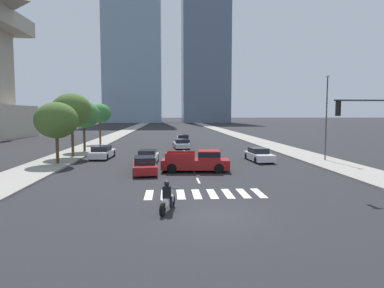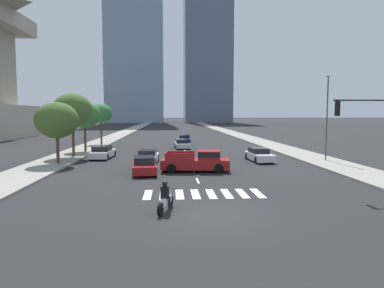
# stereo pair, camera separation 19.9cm
# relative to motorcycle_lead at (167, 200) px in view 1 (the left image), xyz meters

# --- Properties ---
(ground_plane) EXTENTS (800.00, 800.00, 0.00)m
(ground_plane) POSITION_rel_motorcycle_lead_xyz_m (2.11, -0.72, -0.58)
(ground_plane) COLOR #232326
(sidewalk_east) EXTENTS (4.00, 260.00, 0.15)m
(sidewalk_east) POSITION_rel_motorcycle_lead_xyz_m (14.79, 29.28, -0.51)
(sidewalk_east) COLOR gray
(sidewalk_east) RESTS_ON ground
(sidewalk_west) EXTENTS (4.00, 260.00, 0.15)m
(sidewalk_west) POSITION_rel_motorcycle_lead_xyz_m (-10.58, 29.28, -0.51)
(sidewalk_west) COLOR gray
(sidewalk_west) RESTS_ON ground
(crosswalk_near) EXTENTS (6.75, 2.44, 0.01)m
(crosswalk_near) POSITION_rel_motorcycle_lead_xyz_m (2.11, 3.54, -0.58)
(crosswalk_near) COLOR silver
(crosswalk_near) RESTS_ON ground
(lane_divider_center) EXTENTS (0.14, 50.00, 0.01)m
(lane_divider_center) POSITION_rel_motorcycle_lead_xyz_m (2.11, 31.54, -0.58)
(lane_divider_center) COLOR silver
(lane_divider_center) RESTS_ON ground
(motorcycle_lead) EXTENTS (0.92, 2.05, 1.49)m
(motorcycle_lead) POSITION_rel_motorcycle_lead_xyz_m (0.00, 0.00, 0.00)
(motorcycle_lead) COLOR black
(motorcycle_lead) RESTS_ON ground
(pickup_truck) EXTENTS (5.48, 2.49, 1.67)m
(pickup_truck) POSITION_rel_motorcycle_lead_xyz_m (2.49, 11.41, 0.23)
(pickup_truck) COLOR maroon
(pickup_truck) RESTS_ON ground
(sedan_white_0) EXTENTS (2.15, 4.73, 1.30)m
(sedan_white_0) POSITION_rel_motorcycle_lead_xyz_m (-6.67, 20.24, 0.01)
(sedan_white_0) COLOR silver
(sedan_white_0) RESTS_ON ground
(sedan_silver_1) EXTENTS (2.13, 4.57, 1.25)m
(sedan_silver_1) POSITION_rel_motorcycle_lead_xyz_m (1.87, 30.05, -0.01)
(sedan_silver_1) COLOR #B7BABF
(sedan_silver_1) RESTS_ON ground
(sedan_white_2) EXTENTS (2.04, 4.59, 1.28)m
(sedan_white_2) POSITION_rel_motorcycle_lead_xyz_m (8.81, 16.96, 0.01)
(sedan_white_2) COLOR silver
(sedan_white_2) RESTS_ON ground
(sedan_blue_3) EXTENTS (1.82, 4.62, 1.38)m
(sedan_blue_3) POSITION_rel_motorcycle_lead_xyz_m (2.43, 36.88, 0.05)
(sedan_blue_3) COLOR navy
(sedan_blue_3) RESTS_ON ground
(sedan_white_4) EXTENTS (1.92, 4.56, 1.25)m
(sedan_white_4) POSITION_rel_motorcycle_lead_xyz_m (-1.80, 16.25, -0.00)
(sedan_white_4) COLOR silver
(sedan_white_4) RESTS_ON ground
(sedan_red_5) EXTENTS (2.18, 4.94, 1.29)m
(sedan_red_5) POSITION_rel_motorcycle_lead_xyz_m (-1.77, 10.93, 0.01)
(sedan_red_5) COLOR maroon
(sedan_red_5) RESTS_ON ground
(traffic_signal_near) EXTENTS (4.59, 0.28, 5.59)m
(traffic_signal_near) POSITION_rel_motorcycle_lead_xyz_m (12.26, 3.61, 3.41)
(traffic_signal_near) COLOR #333335
(traffic_signal_near) RESTS_ON sidewalk_east
(street_lamp_east) EXTENTS (0.50, 0.24, 8.06)m
(street_lamp_east) POSITION_rel_motorcycle_lead_xyz_m (15.09, 16.30, 4.20)
(street_lamp_east) COLOR #3F3F42
(street_lamp_east) RESTS_ON sidewalk_east
(street_tree_nearest) EXTENTS (3.77, 3.77, 5.45)m
(street_tree_nearest) POSITION_rel_motorcycle_lead_xyz_m (-9.78, 15.82, 3.40)
(street_tree_nearest) COLOR #4C3823
(street_tree_nearest) RESTS_ON sidewalk_west
(street_tree_second) EXTENTS (4.07, 4.07, 6.51)m
(street_tree_second) POSITION_rel_motorcycle_lead_xyz_m (-9.78, 20.93, 4.34)
(street_tree_second) COLOR #4C3823
(street_tree_second) RESTS_ON sidewalk_west
(street_tree_third) EXTENTS (3.72, 3.72, 5.89)m
(street_tree_third) POSITION_rel_motorcycle_lead_xyz_m (-9.78, 26.11, 3.86)
(street_tree_third) COLOR #4C3823
(street_tree_third) RESTS_ON sidewalk_west
(street_tree_fourth) EXTENTS (3.26, 3.26, 5.87)m
(street_tree_fourth) POSITION_rel_motorcycle_lead_xyz_m (-9.78, 35.98, 4.03)
(street_tree_fourth) COLOR #4C3823
(street_tree_fourth) RESTS_ON sidewalk_west
(office_tower_left_skyline) EXTENTS (29.11, 20.95, 122.04)m
(office_tower_left_skyline) POSITION_rel_motorcycle_lead_xyz_m (-17.41, 170.07, 56.24)
(office_tower_left_skyline) COLOR #7A93A8
(office_tower_left_skyline) RESTS_ON ground
(office_tower_center_skyline) EXTENTS (23.86, 25.51, 83.56)m
(office_tower_center_skyline) POSITION_rel_motorcycle_lead_xyz_m (20.10, 170.46, 36.98)
(office_tower_center_skyline) COLOR slate
(office_tower_center_skyline) RESTS_ON ground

